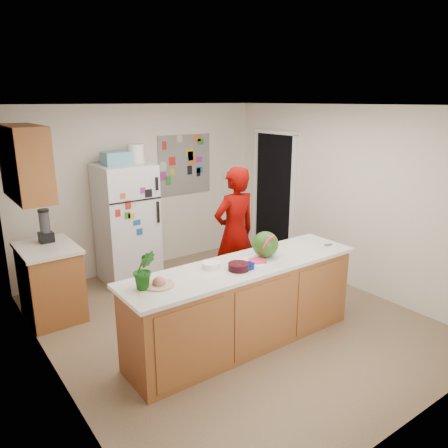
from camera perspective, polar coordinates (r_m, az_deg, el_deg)
floor at (r=5.39m, az=0.85°, el=-12.49°), size 4.00×4.50×0.02m
wall_back at (r=6.81m, az=-10.60°, el=4.61°), size 4.00×0.02×2.50m
wall_left at (r=4.10m, az=-22.26°, el=-3.90°), size 0.02×4.50×2.50m
wall_right at (r=6.30m, az=15.72°, el=3.36°), size 0.02×4.50×2.50m
ceiling at (r=4.74m, az=0.98°, el=15.37°), size 4.00×4.50×0.02m
doorway at (r=7.29m, az=6.56°, el=3.67°), size 0.03×0.85×2.04m
peninsula_base at (r=4.73m, az=2.59°, el=-10.69°), size 2.60×0.62×0.88m
peninsula_top at (r=4.54m, az=2.67°, el=-5.49°), size 2.68×0.70×0.04m
side_counter_base at (r=5.68m, az=-21.68°, el=-7.24°), size 0.60×0.80×0.86m
side_counter_top at (r=5.53m, az=-22.15°, el=-2.93°), size 0.64×0.84×0.04m
upper_cabinets at (r=5.24m, az=-24.56°, el=7.30°), size 0.35×1.00×0.80m
refrigerator at (r=6.39m, az=-12.57°, el=0.05°), size 0.75×0.70×1.70m
fridge_top_bin at (r=6.17m, az=-13.96°, el=8.33°), size 0.35×0.28×0.18m
photo_collage at (r=7.09m, az=-5.14°, el=7.71°), size 0.95×0.01×0.95m
person at (r=5.71m, az=1.42°, el=-1.19°), size 0.64×0.42×1.75m
blender_appliance at (r=5.65m, az=-22.34°, el=-0.34°), size 0.12×0.12×0.38m
cutting_board at (r=4.67m, az=4.98°, el=-4.58°), size 0.48×0.38×0.01m
watermelon at (r=4.67m, az=5.42°, el=-2.67°), size 0.28×0.28×0.28m
watermelon_slice at (r=4.56m, az=4.36°, el=-4.84°), size 0.18×0.18×0.02m
cherry_bowl at (r=4.37m, az=1.92°, el=-5.59°), size 0.27×0.27×0.07m
white_bowl at (r=4.42m, az=-1.72°, el=-5.40°), size 0.23×0.23×0.06m
cobalt_bowl at (r=4.42m, az=3.12°, el=-5.48°), size 0.16×0.16×0.05m
plate at (r=4.06m, az=-8.47°, el=-7.89°), size 0.34×0.34×0.02m
paper_towel at (r=4.51m, az=3.83°, el=-5.27°), size 0.22×0.20×0.02m
keys at (r=5.24m, az=13.46°, el=-2.66°), size 0.10×0.05×0.01m
potted_plant at (r=3.96m, az=-10.37°, el=-5.87°), size 0.25×0.22×0.37m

